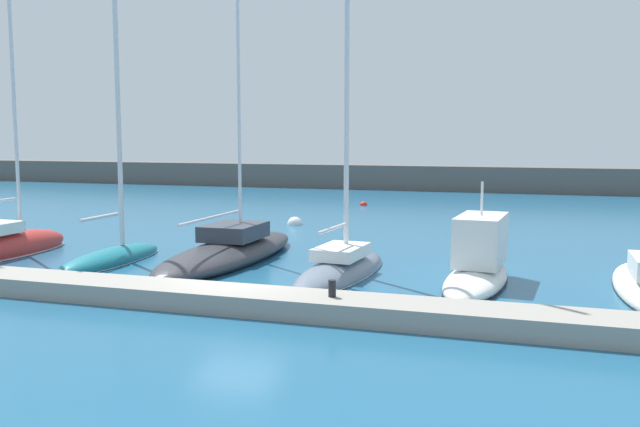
{
  "coord_description": "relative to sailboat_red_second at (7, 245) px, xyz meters",
  "views": [
    {
      "loc": [
        8.42,
        -18.07,
        4.68
      ],
      "look_at": [
        1.21,
        4.26,
        2.02
      ],
      "focal_mm": 38.62,
      "sensor_mm": 36.0,
      "label": 1
    }
  ],
  "objects": [
    {
      "name": "ground_plane",
      "position": [
        11.49,
        -3.55,
        -0.41
      ],
      "size": [
        120.0,
        120.0,
        0.0
      ],
      "primitive_type": "plane",
      "color": "#1E567A"
    },
    {
      "name": "dock_pier",
      "position": [
        11.49,
        -4.98,
        -0.13
      ],
      "size": [
        39.25,
        1.66,
        0.54
      ],
      "primitive_type": "cube",
      "color": "gray",
      "rests_on": "ground_plane"
    },
    {
      "name": "dock_bollard",
      "position": [
        14.86,
        -4.98,
        0.36
      ],
      "size": [
        0.2,
        0.2,
        0.44
      ],
      "primitive_type": "cylinder",
      "color": "black",
      "rests_on": "dock_pier"
    },
    {
      "name": "sailboat_red_second",
      "position": [
        0.0,
        0.0,
        0.0
      ],
      "size": [
        1.8,
        6.36,
        13.99
      ],
      "rotation": [
        0.0,
        0.0,
        1.58
      ],
      "color": "#B72D28",
      "rests_on": "ground_plane"
    },
    {
      "name": "sailboat_slate_fifth",
      "position": [
        13.59,
        0.2,
        -0.09
      ],
      "size": [
        2.37,
        7.37,
        15.55
      ],
      "rotation": [
        0.0,
        0.0,
        1.5
      ],
      "color": "slate",
      "rests_on": "ground_plane"
    },
    {
      "name": "mooring_buoy_white",
      "position": [
        7.53,
        12.35,
        -0.41
      ],
      "size": [
        0.82,
        0.82,
        0.82
      ],
      "primitive_type": "sphere",
      "color": "white",
      "rests_on": "ground_plane"
    },
    {
      "name": "motorboat_white_sixth",
      "position": [
        18.09,
        0.34,
        0.26
      ],
      "size": [
        2.2,
        6.19,
        3.44
      ],
      "rotation": [
        0.0,
        0.0,
        1.5
      ],
      "color": "white",
      "rests_on": "ground_plane"
    },
    {
      "name": "sailboat_teal_third",
      "position": [
        4.87,
        -0.17,
        -0.12
      ],
      "size": [
        1.61,
        6.16,
        10.12
      ],
      "rotation": [
        0.0,
        0.0,
        1.59
      ],
      "color": "#19707F",
      "rests_on": "ground_plane"
    },
    {
      "name": "mooring_buoy_red",
      "position": [
        8.49,
        23.25,
        -0.41
      ],
      "size": [
        0.53,
        0.53,
        0.53
      ],
      "primitive_type": "sphere",
      "color": "red",
      "rests_on": "ground_plane"
    },
    {
      "name": "breakwater_seawall",
      "position": [
        11.49,
        38.21,
        0.65
      ],
      "size": [
        108.0,
        3.18,
        2.11
      ],
      "primitive_type": "cube",
      "color": "#5B5651",
      "rests_on": "ground_plane"
    },
    {
      "name": "sailboat_charcoal_fourth",
      "position": [
        8.86,
        1.58,
        0.02
      ],
      "size": [
        2.76,
        10.15,
        16.56
      ],
      "rotation": [
        0.0,
        0.0,
        1.57
      ],
      "color": "#2D2D33",
      "rests_on": "ground_plane"
    }
  ]
}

